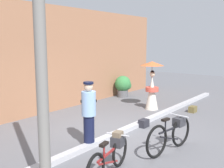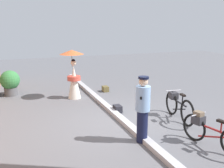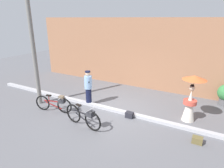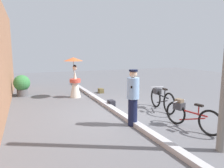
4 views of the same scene
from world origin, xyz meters
name	(u,v)px [view 1 (image 1 of 4)]	position (x,y,z in m)	size (l,w,h in m)	color
ground_plane	(121,134)	(0.00, 0.00, 0.00)	(30.00, 30.00, 0.00)	slate
building_wall	(37,60)	(0.00, 3.59, 1.90)	(14.00, 0.40, 3.81)	#9E6B4C
sidewalk_curb	(121,132)	(0.00, 0.00, 0.06)	(14.00, 0.20, 0.12)	#B2B2B7
bicycle_near_officer	(171,134)	(-0.27, -1.61, 0.42)	(1.70, 0.48, 0.82)	black
bicycle_far_side	(111,155)	(-2.03, -1.23, 0.40)	(1.67, 0.54, 0.76)	black
person_officer	(89,113)	(-1.24, 0.06, 0.84)	(0.34, 0.34, 1.59)	#141938
person_with_parasol	(152,84)	(2.98, 0.74, 0.94)	(0.87, 0.87, 1.80)	silver
potted_plant_by_door	(123,85)	(4.22, 2.94, 0.54)	(0.75, 0.74, 0.98)	#59595B
backpack_on_pavement	(144,123)	(0.90, -0.18, 0.12)	(0.31, 0.22, 0.23)	#26262D
backpack_spare	(193,109)	(3.47, -0.68, 0.11)	(0.32, 0.22, 0.22)	brown
utility_pole	(41,49)	(-3.32, -0.92, 2.40)	(0.18, 0.18, 4.80)	slate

